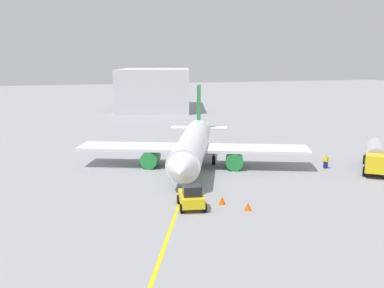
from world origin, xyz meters
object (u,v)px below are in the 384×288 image
Objects in this scene: fuel_tanker at (376,156)px; pushback_tug at (191,197)px; safety_cone_nose at (222,200)px; airplane at (192,147)px; refueling_worker at (326,162)px; safety_cone_wingtip at (248,206)px.

fuel_tanker is 26.39m from pushback_tug.
fuel_tanker is at bearing 104.77° from safety_cone_nose.
airplane is 37.73× the size of safety_cone_nose.
airplane is 22.27m from fuel_tanker.
fuel_tanker is 2.43× the size of pushback_tug.
refueling_worker is (-2.57, -5.28, -0.90)m from fuel_tanker.
refueling_worker is 2.30× the size of safety_cone_nose.
safety_cone_nose is at bearing -63.81° from refueling_worker.
pushback_tug is 5.29× the size of safety_cone_nose.
refueling_worker is (6.00, 15.26, -1.75)m from airplane.
safety_cone_nose is 2.74m from safety_cone_wingtip.
safety_cone_nose is at bearing 91.33° from pushback_tug.
safety_cone_wingtip is (8.27, -21.15, -1.35)m from fuel_tanker.
fuel_tanker is 12.82× the size of safety_cone_wingtip.
fuel_tanker is at bearing 103.25° from pushback_tug.
fuel_tanker reaches higher than safety_cone_nose.
fuel_tanker is at bearing 64.07° from refueling_worker.
airplane reaches higher than safety_cone_nose.
safety_cone_wingtip is at bearing 63.88° from pushback_tug.
airplane is at bearing -112.64° from fuel_tanker.
airplane is 16.99m from safety_cone_wingtip.
safety_cone_wingtip reaches higher than safety_cone_nose.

